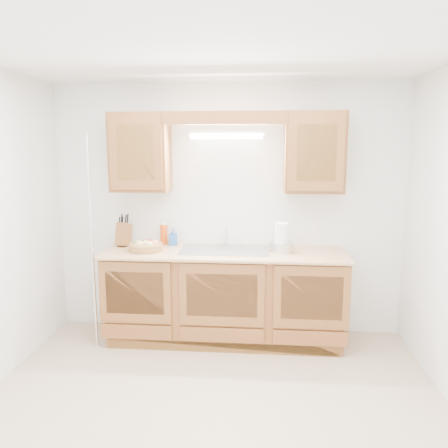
# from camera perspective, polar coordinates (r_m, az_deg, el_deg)

# --- Properties ---
(room) EXTENTS (3.52, 3.50, 2.50)m
(room) POSITION_cam_1_polar(r_m,az_deg,el_deg) (2.94, -1.89, -2.14)
(room) COLOR tan
(room) RESTS_ON ground
(base_cabinets) EXTENTS (2.20, 0.60, 0.86)m
(base_cabinets) POSITION_cam_1_polar(r_m,az_deg,el_deg) (4.31, 0.09, -9.45)
(base_cabinets) COLOR brown
(base_cabinets) RESTS_ON ground
(countertop) EXTENTS (2.30, 0.63, 0.04)m
(countertop) POSITION_cam_1_polar(r_m,az_deg,el_deg) (4.17, 0.07, -3.80)
(countertop) COLOR tan
(countertop) RESTS_ON base_cabinets
(upper_cabinet_left) EXTENTS (0.55, 0.33, 0.75)m
(upper_cabinet_left) POSITION_cam_1_polar(r_m,az_deg,el_deg) (4.36, -10.84, 9.14)
(upper_cabinet_left) COLOR brown
(upper_cabinet_left) RESTS_ON room
(upper_cabinet_right) EXTENTS (0.55, 0.33, 0.75)m
(upper_cabinet_right) POSITION_cam_1_polar(r_m,az_deg,el_deg) (4.22, 11.69, 9.10)
(upper_cabinet_right) COLOR brown
(upper_cabinet_right) RESTS_ON room
(valance) EXTENTS (2.20, 0.05, 0.12)m
(valance) POSITION_cam_1_polar(r_m,az_deg,el_deg) (4.08, 0.08, 13.72)
(valance) COLOR brown
(valance) RESTS_ON room
(fluorescent_fixture) EXTENTS (0.76, 0.08, 0.08)m
(fluorescent_fixture) POSITION_cam_1_polar(r_m,az_deg,el_deg) (4.29, 0.34, 11.60)
(fluorescent_fixture) COLOR white
(fluorescent_fixture) RESTS_ON room
(sink) EXTENTS (0.84, 0.46, 0.36)m
(sink) POSITION_cam_1_polar(r_m,az_deg,el_deg) (4.21, 0.10, -4.42)
(sink) COLOR #9E9EA3
(sink) RESTS_ON countertop
(wire_shelf_pole) EXTENTS (0.03, 0.03, 2.00)m
(wire_shelf_pole) POSITION_cam_1_polar(r_m,az_deg,el_deg) (4.18, -16.85, -2.50)
(wire_shelf_pole) COLOR silver
(wire_shelf_pole) RESTS_ON ground
(outlet_plate) EXTENTS (0.08, 0.01, 0.12)m
(outlet_plate) POSITION_cam_1_polar(r_m,az_deg,el_deg) (4.45, 12.70, 0.35)
(outlet_plate) COLOR white
(outlet_plate) RESTS_ON room
(fruit_basket) EXTENTS (0.41, 0.41, 0.10)m
(fruit_basket) POSITION_cam_1_polar(r_m,az_deg,el_deg) (4.25, -10.15, -2.83)
(fruit_basket) COLOR #AE8046
(fruit_basket) RESTS_ON countertop
(knife_block) EXTENTS (0.14, 0.20, 0.33)m
(knife_block) POSITION_cam_1_polar(r_m,az_deg,el_deg) (4.49, -12.97, -1.27)
(knife_block) COLOR brown
(knife_block) RESTS_ON countertop
(orange_canister) EXTENTS (0.08, 0.08, 0.22)m
(orange_canister) POSITION_cam_1_polar(r_m,az_deg,el_deg) (4.49, -7.86, -1.26)
(orange_canister) COLOR #D9480C
(orange_canister) RESTS_ON countertop
(soap_bottle) EXTENTS (0.10, 0.10, 0.17)m
(soap_bottle) POSITION_cam_1_polar(r_m,az_deg,el_deg) (4.43, -6.68, -1.70)
(soap_bottle) COLOR #2356B0
(soap_bottle) RESTS_ON countertop
(sponge) EXTENTS (0.11, 0.08, 0.02)m
(sponge) POSITION_cam_1_polar(r_m,az_deg,el_deg) (4.41, 7.37, -2.78)
(sponge) COLOR #CC333F
(sponge) RESTS_ON countertop
(paper_towel) EXTENTS (0.16, 0.16, 0.33)m
(paper_towel) POSITION_cam_1_polar(r_m,az_deg,el_deg) (4.15, 7.55, -1.76)
(paper_towel) COLOR silver
(paper_towel) RESTS_ON countertop
(apple_bowl) EXTENTS (0.25, 0.25, 0.12)m
(apple_bowl) POSITION_cam_1_polar(r_m,az_deg,el_deg) (4.18, 7.53, -2.85)
(apple_bowl) COLOR silver
(apple_bowl) RESTS_ON countertop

